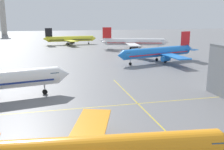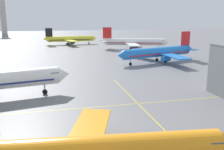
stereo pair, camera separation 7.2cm
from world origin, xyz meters
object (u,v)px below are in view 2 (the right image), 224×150
(airliner_far_left_stand, at_px, (134,42))
(airliner_far_right_stand, at_px, (70,39))
(airliner_third_row, at_px, (159,52))
(control_tower, at_px, (2,7))

(airliner_far_left_stand, bearing_deg, airliner_far_right_stand, 135.79)
(airliner_third_row, xyz_separation_m, airliner_far_left_stand, (2.78, 39.74, 0.05))
(airliner_third_row, distance_m, airliner_far_left_stand, 39.84)
(airliner_third_row, height_order, control_tower, control_tower)
(airliner_far_right_stand, height_order, control_tower, control_tower)
(airliner_far_right_stand, distance_m, control_tower, 116.38)
(control_tower, bearing_deg, airliner_far_left_stand, -57.16)
(airliner_third_row, height_order, airliner_far_left_stand, airliner_far_left_stand)
(airliner_third_row, distance_m, airliner_far_right_stand, 75.80)
(airliner_far_left_stand, xyz_separation_m, control_tower, (-84.88, 131.51, 21.21))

